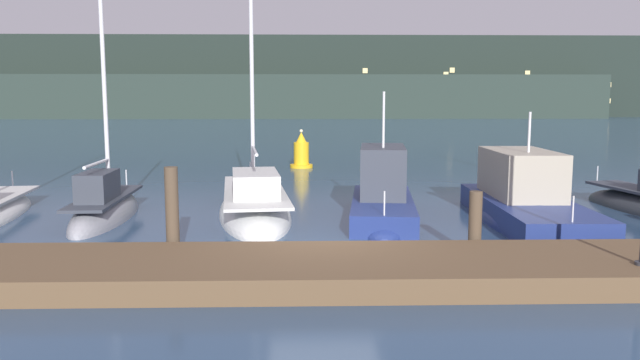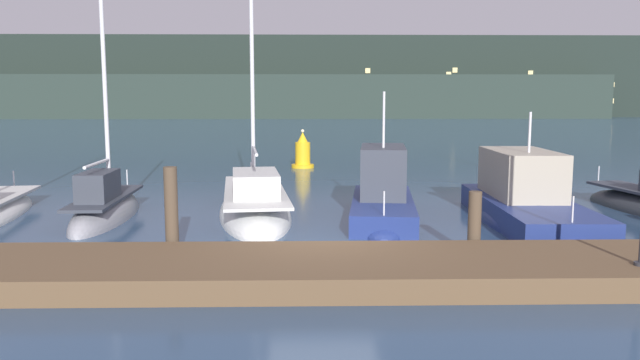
% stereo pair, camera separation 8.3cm
% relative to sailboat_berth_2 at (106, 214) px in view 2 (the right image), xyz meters
% --- Properties ---
extents(ground_plane, '(400.00, 400.00, 0.00)m').
position_rel_sailboat_berth_2_xyz_m(ground_plane, '(6.06, -4.10, -0.14)').
color(ground_plane, navy).
extents(dock, '(27.26, 2.80, 0.45)m').
position_rel_sailboat_berth_2_xyz_m(dock, '(6.06, -6.12, 0.08)').
color(dock, brown).
rests_on(dock, ground).
extents(mooring_pile_1, '(0.28, 0.28, 1.99)m').
position_rel_sailboat_berth_2_xyz_m(mooring_pile_1, '(2.83, -4.47, 0.85)').
color(mooring_pile_1, '#4C3D2D').
rests_on(mooring_pile_1, ground).
extents(mooring_pile_2, '(0.28, 0.28, 1.45)m').
position_rel_sailboat_berth_2_xyz_m(mooring_pile_2, '(9.28, -4.47, 0.58)').
color(mooring_pile_2, '#4C3D2D').
rests_on(mooring_pile_2, ground).
extents(sailboat_berth_2, '(1.48, 5.36, 7.40)m').
position_rel_sailboat_berth_2_xyz_m(sailboat_berth_2, '(0.00, 0.00, 0.00)').
color(sailboat_berth_2, gray).
rests_on(sailboat_berth_2, ground).
extents(sailboat_berth_3, '(2.92, 7.73, 9.58)m').
position_rel_sailboat_berth_2_xyz_m(sailboat_berth_3, '(4.17, 0.59, -0.00)').
color(sailboat_berth_3, white).
rests_on(sailboat_berth_3, ground).
extents(motorboat_berth_4, '(2.49, 6.09, 4.15)m').
position_rel_sailboat_berth_2_xyz_m(motorboat_berth_4, '(7.87, 0.02, 0.20)').
color(motorboat_berth_4, navy).
rests_on(motorboat_berth_4, ground).
extents(motorboat_berth_5, '(2.63, 7.26, 3.69)m').
position_rel_sailboat_berth_2_xyz_m(motorboat_berth_5, '(11.79, -0.62, 0.16)').
color(motorboat_berth_5, navy).
rests_on(motorboat_berth_5, ground).
extents(channel_buoy, '(1.10, 1.10, 1.87)m').
position_rel_sailboat_berth_2_xyz_m(channel_buoy, '(5.52, 12.74, 0.54)').
color(channel_buoy, gold).
rests_on(channel_buoy, ground).
extents(hillside_backdrop, '(240.00, 23.00, 13.27)m').
position_rel_sailboat_berth_2_xyz_m(hillside_backdrop, '(2.02, 91.20, 5.97)').
color(hillside_backdrop, '#1E2823').
rests_on(hillside_backdrop, ground).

